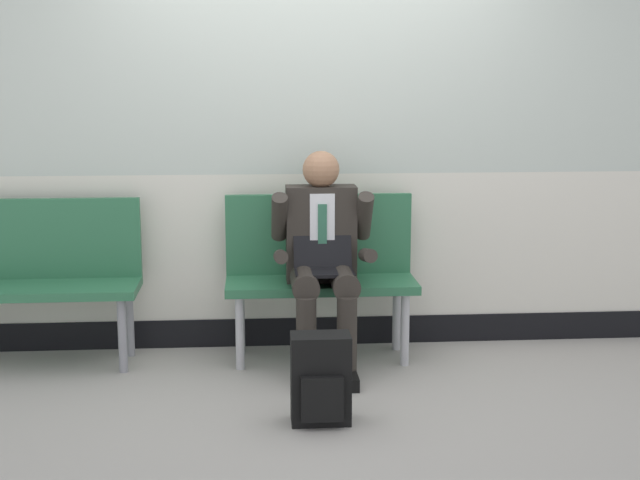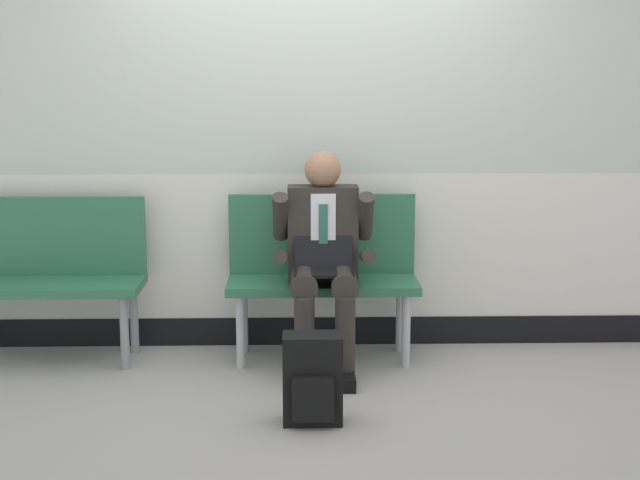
# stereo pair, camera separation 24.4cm
# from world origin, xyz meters

# --- Properties ---
(ground_plane) EXTENTS (18.00, 18.00, 0.00)m
(ground_plane) POSITION_xyz_m (0.00, 0.00, 0.00)
(ground_plane) COLOR #9E9991
(station_wall) EXTENTS (6.69, 0.14, 2.85)m
(station_wall) POSITION_xyz_m (0.00, 0.69, 1.41)
(station_wall) COLOR beige
(station_wall) RESTS_ON ground
(bench_with_person) EXTENTS (1.10, 0.42, 0.95)m
(bench_with_person) POSITION_xyz_m (0.04, 0.42, 0.54)
(bench_with_person) COLOR #2D6B47
(bench_with_person) RESTS_ON ground
(bench_empty) EXTENTS (1.07, 0.42, 0.94)m
(bench_empty) POSITION_xyz_m (-1.54, 0.42, 0.54)
(bench_empty) COLOR #2D6B47
(bench_empty) RESTS_ON ground
(person_seated) EXTENTS (0.57, 0.70, 1.22)m
(person_seated) POSITION_xyz_m (0.04, 0.22, 0.65)
(person_seated) COLOR #2D2823
(person_seated) RESTS_ON ground
(backpack) EXTENTS (0.28, 0.21, 0.44)m
(backpack) POSITION_xyz_m (-0.03, -0.63, 0.21)
(backpack) COLOR black
(backpack) RESTS_ON ground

